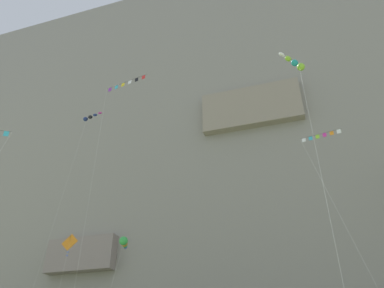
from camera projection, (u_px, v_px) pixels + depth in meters
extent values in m
cube|color=gray|center=(263.00, 151.00, 78.66)|extent=(180.00, 29.60, 84.55)
cube|color=gray|center=(82.00, 255.00, 61.57)|extent=(12.18, 2.71, 5.50)
cube|color=gray|center=(251.00, 109.00, 66.68)|extent=(17.46, 2.83, 8.12)
cylinder|color=black|center=(127.00, 82.00, 46.76)|extent=(6.07, 1.08, 0.03)
cube|color=purple|center=(110.00, 90.00, 47.61)|extent=(0.47, 0.13, 0.52)
cube|color=#38B2D1|center=(116.00, 87.00, 47.21)|extent=(0.47, 0.12, 0.52)
cube|color=yellow|center=(123.00, 85.00, 46.81)|extent=(0.47, 0.14, 0.52)
cube|color=white|center=(130.00, 82.00, 46.41)|extent=(0.47, 0.16, 0.52)
cube|color=black|center=(137.00, 80.00, 46.01)|extent=(0.47, 0.12, 0.52)
cube|color=red|center=(144.00, 77.00, 45.61)|extent=(0.47, 0.12, 0.52)
cylinder|color=silver|center=(89.00, 202.00, 37.05)|extent=(2.82, 4.52, 33.30)
ellipsoid|color=#8CCC33|center=(301.00, 67.00, 27.61)|extent=(0.81, 0.82, 0.60)
ellipsoid|color=teal|center=(295.00, 63.00, 27.28)|extent=(0.73, 0.75, 0.49)
ellipsoid|color=#8CCC33|center=(288.00, 59.00, 26.95)|extent=(0.64, 0.68, 0.38)
ellipsoid|color=white|center=(282.00, 54.00, 26.62)|extent=(0.55, 0.62, 0.28)
cylinder|color=silver|center=(325.00, 194.00, 20.90)|extent=(0.18, 2.39, 21.33)
cylinder|color=black|center=(321.00, 134.00, 31.91)|extent=(3.46, 0.66, 0.02)
cube|color=white|center=(304.00, 140.00, 32.39)|extent=(0.33, 0.11, 0.36)
cube|color=#38B2D1|center=(311.00, 138.00, 32.16)|extent=(0.33, 0.11, 0.36)
cube|color=#8CCC33|center=(318.00, 137.00, 31.92)|extent=(0.32, 0.09, 0.36)
cube|color=#CC3399|center=(325.00, 135.00, 31.69)|extent=(0.32, 0.09, 0.36)
cube|color=orange|center=(332.00, 133.00, 31.46)|extent=(0.32, 0.10, 0.36)
cube|color=white|center=(339.00, 131.00, 31.22)|extent=(0.33, 0.11, 0.36)
cylinder|color=silver|center=(354.00, 242.00, 25.67)|extent=(4.52, 3.03, 19.59)
ellipsoid|color=navy|center=(85.00, 119.00, 52.92)|extent=(0.82, 0.70, 0.71)
ellipsoid|color=black|center=(90.00, 117.00, 52.70)|extent=(0.79, 0.58, 0.60)
ellipsoid|color=navy|center=(95.00, 115.00, 52.49)|extent=(0.76, 0.47, 0.48)
ellipsoid|color=#CC3399|center=(100.00, 113.00, 52.27)|extent=(0.73, 0.35, 0.37)
cylinder|color=silver|center=(52.00, 230.00, 43.44)|extent=(2.28, 2.56, 32.77)
ellipsoid|color=green|center=(124.00, 241.00, 34.24)|extent=(1.10, 1.15, 0.89)
ellipsoid|color=orange|center=(124.00, 243.00, 35.15)|extent=(0.96, 1.08, 0.75)
ellipsoid|color=green|center=(125.00, 245.00, 36.05)|extent=(0.82, 1.00, 0.60)
ellipsoid|color=blue|center=(125.00, 247.00, 36.95)|extent=(0.67, 0.93, 0.45)
cube|color=orange|center=(70.00, 242.00, 44.04)|extent=(1.93, 0.46, 1.95)
cylinder|color=black|center=(70.00, 242.00, 44.04)|extent=(0.15, 0.33, 1.60)
cube|color=orange|center=(69.00, 248.00, 43.65)|extent=(0.23, 0.04, 0.12)
cube|color=blue|center=(68.00, 252.00, 43.45)|extent=(0.22, 0.11, 0.12)
cube|color=blue|center=(67.00, 255.00, 43.24)|extent=(0.23, 0.07, 0.12)
cube|color=#38B2D1|center=(6.00, 134.00, 23.47)|extent=(0.30, 0.18, 0.35)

